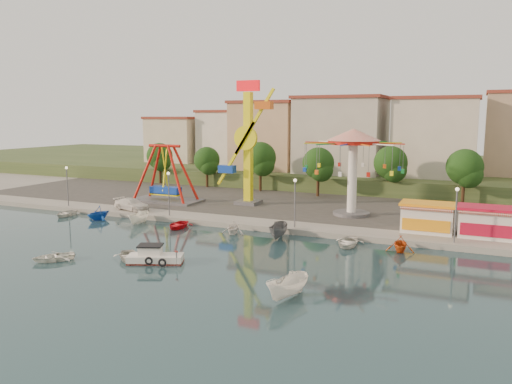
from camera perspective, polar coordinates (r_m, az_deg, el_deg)
The scene contains 37 objects.
ground at distance 46.34m, azimuth -10.59°, elevation -7.05°, with size 200.00×200.00×0.00m, color #132B34.
quay_deck at distance 102.56m, azimuth 9.47°, elevation 1.73°, with size 200.00×100.00×0.60m, color #9E998E.
asphalt_pad at distance 72.29m, azimuth 3.01°, elevation -0.78°, with size 90.00×28.00×0.01m, color #4C4944.
hill_terrace at distance 107.24m, azimuth 10.17°, elevation 2.65°, with size 200.00×60.00×3.00m, color #384C26.
pirate_ship_ride at distance 70.55m, azimuth -10.34°, elevation 1.97°, with size 10.00×5.00×8.00m.
kamikaze_tower at distance 66.57m, azimuth -0.76°, elevation 5.29°, with size 5.79×3.10×16.50m.
wave_swinger at distance 60.43m, azimuth 11.03°, elevation 4.47°, with size 11.60×11.60×10.40m.
booth_left at distance 54.21m, azimuth 19.01°, elevation -2.74°, with size 5.40×3.78×3.08m.
booth_mid at distance 54.04m, azimuth 24.80°, elevation -3.11°, with size 5.40×3.78×3.08m.
lamp_post_0 at distance 70.75m, azimuth -20.74°, elevation 0.51°, with size 0.14×0.14×5.00m, color #59595E.
lamp_post_1 at distance 60.61m, azimuth -9.93°, elevation -0.33°, with size 0.14×0.14×5.00m, color #59595E.
lamp_post_2 at distance 53.42m, azimuth 4.46°, elevation -1.43°, with size 0.14×0.14×5.00m, color #59595E.
lamp_post_3 at distance 50.45m, azimuth 21.85°, elevation -2.63°, with size 0.14×0.14×5.00m, color #59595E.
tree_0 at distance 90.12m, azimuth -10.96°, elevation 4.06°, with size 4.60×4.60×7.19m.
tree_1 at distance 84.17m, azimuth -5.64°, elevation 3.67°, with size 4.35×4.35×6.80m.
tree_2 at distance 79.24m, azimuth 0.50°, elevation 3.93°, with size 5.02×5.02×7.85m.
tree_3 at distance 74.46m, azimuth 7.13°, elevation 3.28°, with size 4.68×4.68×7.32m.
tree_4 at distance 75.12m, azimuth 15.13°, elevation 3.24°, with size 4.86×4.86×7.60m.
tree_5 at distance 72.43m, azimuth 22.74°, elevation 2.65°, with size 4.83×4.83×7.54m.
building_0 at distance 101.59m, azimuth -11.49°, elevation 6.50°, with size 9.26×9.53×11.87m, color beige.
building_1 at distance 99.82m, azimuth -4.00°, elevation 5.68°, with size 12.33×9.01×8.63m, color silver.
building_2 at distance 94.84m, azimuth 3.22°, elevation 6.32°, with size 11.95×9.28×11.23m, color tan.
building_3 at distance 87.81m, azimuth 10.94°, elevation 5.33°, with size 12.59×10.50×9.20m, color beige.
building_4 at distance 89.14m, azimuth 19.93°, elevation 5.03°, with size 10.75×9.23×9.24m, color beige.
cabin_motorboat at distance 43.92m, azimuth -11.55°, elevation -7.36°, with size 4.99×3.45×1.64m.
rowboat_a at distance 45.23m, azimuth -14.36°, elevation -7.09°, with size 2.48×3.47×0.72m, color silver.
rowboat_b at distance 47.02m, azimuth -22.15°, elevation -6.86°, with size 2.51×3.52×0.73m, color white.
skiff at distance 34.82m, azimuth 3.66°, elevation -10.82°, with size 1.59×4.24×1.64m, color white.
van at distance 65.40m, azimuth -14.02°, elevation -1.38°, with size 2.06×5.07×1.47m, color white.
moored_boat_0 at distance 67.07m, azimuth -20.91°, elevation -2.29°, with size 2.54×3.55×0.74m, color silver.
moored_boat_1 at distance 63.43m, azimuth -17.58°, elevation -2.28°, with size 2.78×3.22×1.70m, color blue.
moored_boat_2 at distance 59.70m, azimuth -13.27°, elevation -2.90°, with size 1.39×3.70×1.43m, color white.
moored_boat_3 at distance 56.71m, azimuth -8.93°, elevation -3.72°, with size 2.62×3.67×0.76m, color red.
moored_boat_4 at distance 53.23m, azimuth -2.62°, elevation -4.06°, with size 2.37×2.75×1.45m, color white.
moored_boat_5 at distance 51.14m, azimuth 2.59°, elevation -4.47°, with size 1.60×4.25×1.64m, color #5C5E62.
moored_boat_6 at distance 49.15m, azimuth 10.42°, elevation -5.65°, with size 2.80×3.92×0.81m, color silver.
moored_boat_7 at distance 48.19m, azimuth 16.17°, elevation -5.68°, with size 2.56×2.96×1.56m, color #D14E12.
Camera 1 is at (25.62, -36.56, 12.40)m, focal length 35.00 mm.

